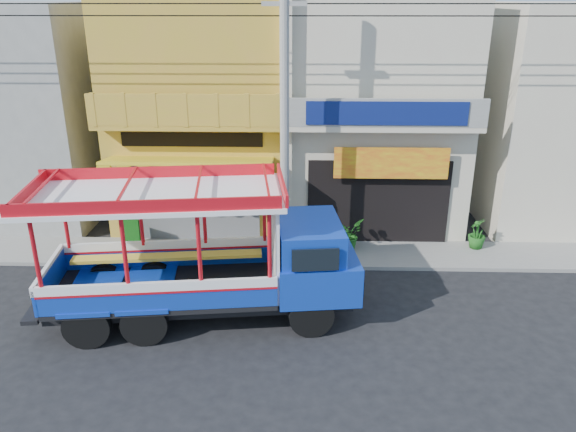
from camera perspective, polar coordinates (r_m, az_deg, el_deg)
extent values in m
plane|color=black|center=(14.60, 3.23, -10.79)|extent=(90.00, 90.00, 0.00)
cube|color=slate|center=(18.09, 2.93, -3.87)|extent=(30.00, 2.00, 0.12)
cube|color=gold|center=(21.00, -8.26, 10.84)|extent=(6.00, 6.00, 8.00)
cube|color=#595B5E|center=(18.81, -9.33, 1.30)|extent=(4.20, 0.10, 2.60)
cube|color=yellow|center=(17.62, -10.07, 5.53)|extent=(5.20, 1.50, 0.31)
cube|color=gold|center=(17.76, -10.03, 8.98)|extent=(6.00, 0.70, 0.18)
cube|color=gold|center=(17.37, -10.34, 10.54)|extent=(6.00, 0.12, 0.95)
cube|color=black|center=(18.18, -9.74, 7.67)|extent=(4.50, 0.04, 0.45)
cube|color=beige|center=(20.85, 8.52, 10.75)|extent=(6.00, 6.00, 8.00)
cube|color=black|center=(18.60, 9.13, 1.41)|extent=(4.60, 0.12, 2.80)
cube|color=yellow|center=(17.95, 10.45, 5.29)|extent=(3.60, 0.05, 1.00)
cube|color=beige|center=(17.58, 9.75, 8.87)|extent=(6.00, 0.70, 0.18)
cube|color=gray|center=(17.19, 9.98, 10.28)|extent=(6.00, 0.12, 0.85)
cube|color=navy|center=(17.12, 10.01, 10.23)|extent=(4.80, 0.06, 0.70)
cube|color=beige|center=(17.62, -0.17, 9.04)|extent=(0.35, 0.30, 8.00)
cube|color=gray|center=(23.26, -25.72, 9.49)|extent=(6.00, 6.00, 7.60)
cube|color=beige|center=(22.79, 26.48, 9.16)|extent=(6.00, 6.00, 7.60)
cylinder|color=gray|center=(16.00, -0.35, 9.60)|extent=(0.26, 0.26, 9.00)
cube|color=gray|center=(15.67, -0.38, 20.77)|extent=(1.20, 0.12, 0.12)
cylinder|color=black|center=(15.67, 3.51, 19.64)|extent=(28.00, 0.04, 0.04)
cylinder|color=black|center=(15.66, 3.53, 20.73)|extent=(28.00, 0.04, 0.04)
cylinder|color=black|center=(13.85, 2.37, -10.02)|extent=(1.14, 0.44, 1.11)
cylinder|color=black|center=(15.68, 1.37, -6.02)|extent=(1.14, 0.44, 1.11)
cylinder|color=black|center=(13.96, -14.39, -10.50)|extent=(1.14, 0.44, 1.11)
cylinder|color=black|center=(15.77, -13.30, -6.47)|extent=(1.14, 0.44, 1.11)
cylinder|color=black|center=(14.24, -19.76, -10.47)|extent=(1.14, 0.44, 1.11)
cylinder|color=black|center=(16.02, -18.04, -6.53)|extent=(1.14, 0.44, 1.11)
cube|color=black|center=(14.65, -8.65, -7.90)|extent=(7.62, 2.71, 0.31)
cube|color=blue|center=(14.44, 2.75, -5.36)|extent=(2.27, 2.66, 1.00)
cube|color=blue|center=(14.05, 2.14, -2.16)|extent=(1.81, 2.41, 0.83)
cube|color=black|center=(14.18, 5.25, -2.24)|extent=(0.30, 1.95, 0.61)
cube|color=black|center=(14.63, -12.30, -7.21)|extent=(5.74, 3.08, 0.13)
cube|color=blue|center=(13.43, -12.98, -8.15)|extent=(5.46, 0.74, 0.67)
cube|color=white|center=(13.28, -13.09, -7.02)|extent=(5.46, 0.75, 0.24)
cube|color=blue|center=(15.50, -11.94, -3.88)|extent=(5.46, 0.74, 0.67)
cube|color=white|center=(15.38, -12.02, -2.87)|extent=(5.46, 0.75, 0.24)
cylinder|color=red|center=(13.53, -24.29, -3.58)|extent=(0.11, 0.11, 1.77)
cylinder|color=red|center=(15.55, -21.76, -0.02)|extent=(0.11, 0.11, 1.77)
cube|color=white|center=(13.98, -1.38, -2.39)|extent=(0.36, 2.24, 2.50)
cube|color=white|center=(13.65, -13.58, 2.03)|extent=(6.43, 3.43, 0.11)
cube|color=red|center=(13.59, -13.65, 2.82)|extent=(6.20, 3.30, 0.29)
cube|color=black|center=(19.14, -15.45, -2.83)|extent=(0.61, 0.46, 0.10)
cube|color=#0B3E0B|center=(18.95, -15.59, -1.49)|extent=(0.62, 0.30, 0.88)
imported|color=#1C5718|center=(18.18, 6.16, -1.85)|extent=(1.19, 1.22, 1.03)
imported|color=#1C5718|center=(19.18, 18.66, -1.67)|extent=(0.76, 0.76, 1.01)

